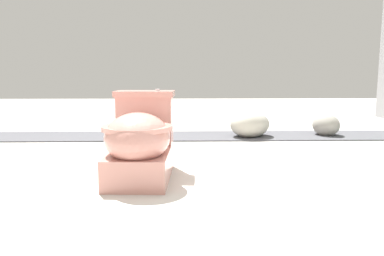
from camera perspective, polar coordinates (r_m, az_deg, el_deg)
The scene contains 5 objects.
ground_plane at distance 2.36m, azimuth -6.16°, elevation -6.76°, with size 14.00×14.00×0.00m, color beige.
gravel_strip at distance 3.68m, azimuth 3.34°, elevation -1.21°, with size 0.56×8.00×0.01m, color #4C4C51.
toilet at distance 2.19m, azimuth -7.89°, elevation -2.10°, with size 0.65×0.41×0.52m.
boulder_near at distance 3.93m, azimuth 19.73°, elevation 0.44°, with size 0.29×0.24×0.22m, color gray.
boulder_far at distance 3.65m, azimuth 8.80°, elevation 0.57°, with size 0.41×0.34×0.26m, color #ADA899.
Camera 1 is at (2.28, 0.20, 0.61)m, focal length 35.00 mm.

